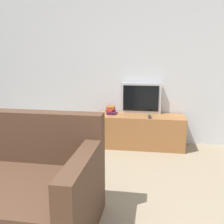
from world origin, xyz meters
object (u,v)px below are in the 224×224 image
(tv_stand, at_px, (140,131))
(book_stack, at_px, (111,110))
(television, at_px, (141,98))
(remote_on_stand, at_px, (149,117))

(tv_stand, height_order, book_stack, book_stack)
(book_stack, bearing_deg, tv_stand, -5.15)
(tv_stand, xyz_separation_m, television, (0.00, 0.18, 0.50))
(television, height_order, remote_on_stand, television)
(book_stack, distance_m, remote_on_stand, 0.64)
(television, relative_size, remote_on_stand, 4.07)
(television, bearing_deg, book_stack, -163.45)
(tv_stand, bearing_deg, remote_on_stand, -37.91)
(television, bearing_deg, remote_on_stand, -63.46)
(book_stack, xyz_separation_m, remote_on_stand, (0.61, -0.16, -0.05))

